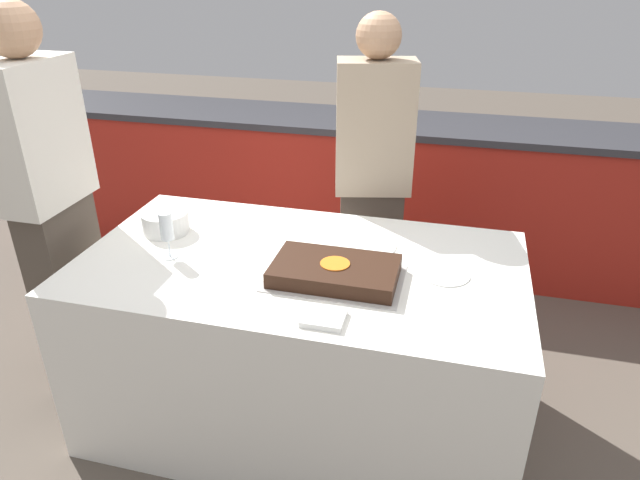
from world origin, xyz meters
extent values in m
plane|color=brown|center=(0.00, 0.00, 0.00)|extent=(14.00, 14.00, 0.00)
cube|color=#A82319|center=(0.00, 1.55, 0.44)|extent=(4.40, 0.55, 0.88)
cube|color=#2D2D33|center=(0.00, 1.55, 0.90)|extent=(4.40, 0.58, 0.04)
cube|color=white|center=(0.00, 0.00, 0.38)|extent=(1.70, 0.94, 0.77)
cube|color=#B7B2AD|center=(0.16, -0.10, 0.77)|extent=(0.49, 0.31, 0.00)
cube|color=black|center=(0.16, -0.10, 0.80)|extent=(0.45, 0.27, 0.06)
cylinder|color=orange|center=(0.16, -0.10, 0.83)|extent=(0.11, 0.11, 0.00)
cylinder|color=white|center=(-0.62, 0.11, 0.81)|extent=(0.19, 0.19, 0.09)
cylinder|color=white|center=(-0.49, -0.10, 0.77)|extent=(0.06, 0.06, 0.00)
cylinder|color=white|center=(-0.49, -0.10, 0.81)|extent=(0.01, 0.01, 0.08)
cylinder|color=white|center=(-0.49, -0.10, 0.90)|extent=(0.05, 0.05, 0.11)
cylinder|color=white|center=(0.25, 0.19, 0.77)|extent=(0.18, 0.18, 0.00)
cylinder|color=white|center=(0.55, 0.03, 0.77)|extent=(0.18, 0.18, 0.00)
cube|color=white|center=(0.18, -0.36, 0.78)|extent=(0.14, 0.12, 0.02)
cube|color=#4C4238|center=(0.16, 0.69, 0.40)|extent=(0.33, 0.22, 0.81)
cube|color=tan|center=(0.16, 0.69, 1.11)|extent=(0.39, 0.27, 0.60)
sphere|color=tan|center=(0.16, 0.69, 1.51)|extent=(0.20, 0.20, 0.20)
cube|color=#4C4238|center=(-1.07, 0.00, 0.45)|extent=(0.16, 0.33, 0.90)
cube|color=silver|center=(-1.07, 0.00, 1.18)|extent=(0.20, 0.39, 0.57)
sphere|color=tan|center=(-1.07, 0.00, 1.58)|extent=(0.21, 0.21, 0.21)
camera|label=1|loc=(0.55, -1.83, 1.82)|focal=32.00mm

